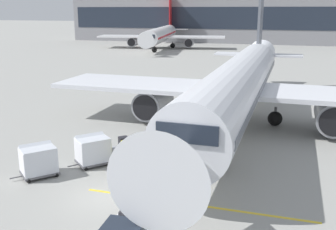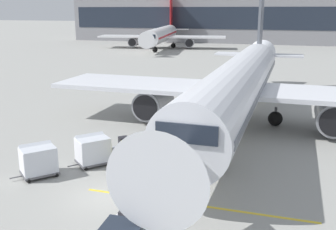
{
  "view_description": "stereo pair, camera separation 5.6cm",
  "coord_description": "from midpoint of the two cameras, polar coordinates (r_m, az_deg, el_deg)",
  "views": [
    {
      "loc": [
        8.79,
        -17.42,
        9.56
      ],
      "look_at": [
        1.21,
        6.85,
        2.85
      ],
      "focal_mm": 42.81,
      "sensor_mm": 36.0,
      "label": 1
    },
    {
      "loc": [
        8.84,
        -17.41,
        9.56
      ],
      "look_at": [
        1.21,
        6.85,
        2.85
      ],
      "focal_mm": 42.81,
      "sensor_mm": 36.0,
      "label": 2
    }
  ],
  "objects": [
    {
      "name": "baggage_cart_lead",
      "position": [
        25.85,
        -10.74,
        -4.83
      ],
      "size": [
        2.52,
        2.59,
        1.91
      ],
      "color": "#515156",
      "rests_on": "ground"
    },
    {
      "name": "distant_airplane",
      "position": [
        103.22,
        -0.96,
        11.36
      ],
      "size": [
        32.55,
        41.61,
        13.83
      ],
      "color": "white",
      "rests_on": "ground"
    },
    {
      "name": "terminal_building",
      "position": [
        126.36,
        9.36,
        13.51
      ],
      "size": [
        99.39,
        18.01,
        14.42
      ],
      "color": "gray",
      "rests_on": "ground"
    },
    {
      "name": "ground_crew_by_carts",
      "position": [
        25.54,
        -2.41,
        -4.82
      ],
      "size": [
        0.54,
        0.37,
        1.74
      ],
      "color": "#514C42",
      "rests_on": "ground"
    },
    {
      "name": "baggage_cart_second",
      "position": [
        24.92,
        -18.06,
        -6.07
      ],
      "size": [
        2.52,
        2.59,
        1.91
      ],
      "color": "#515156",
      "rests_on": "ground"
    },
    {
      "name": "ground_crew_by_loader",
      "position": [
        26.06,
        -8.69,
        -4.58
      ],
      "size": [
        0.4,
        0.5,
        1.74
      ],
      "color": "#333847",
      "rests_on": "ground"
    },
    {
      "name": "apron_guidance_line_lead_in",
      "position": [
        34.04,
        8.92,
        -1.71
      ],
      "size": [
        0.2,
        110.0,
        0.01
      ],
      "color": "yellow",
      "rests_on": "ground"
    },
    {
      "name": "apron_guidance_line_stop_bar",
      "position": [
        20.77,
        3.87,
        -12.65
      ],
      "size": [
        12.0,
        0.2,
        0.01
      ],
      "color": "yellow",
      "rests_on": "ground"
    },
    {
      "name": "safety_cone_engine_keepout",
      "position": [
        34.51,
        -1.81,
        -0.68
      ],
      "size": [
        0.66,
        0.66,
        0.74
      ],
      "color": "black",
      "rests_on": "ground"
    },
    {
      "name": "ground_crew_wingwalker",
      "position": [
        25.17,
        -6.53,
        -5.21
      ],
      "size": [
        0.47,
        0.42,
        1.74
      ],
      "color": "black",
      "rests_on": "ground"
    },
    {
      "name": "belt_loader",
      "position": [
        26.91,
        -3.69,
        -4.2
      ],
      "size": [
        4.79,
        4.65,
        2.69
      ],
      "color": "#A3A8B2",
      "rests_on": "ground"
    },
    {
      "name": "ground_plane",
      "position": [
        21.74,
        -8.71,
        -11.5
      ],
      "size": [
        600.0,
        600.0,
        0.0
      ],
      "primitive_type": "plane",
      "color": "gray"
    },
    {
      "name": "ground_crew_marshaller",
      "position": [
        26.26,
        -11.19,
        -4.54
      ],
      "size": [
        0.57,
        0.3,
        1.74
      ],
      "color": "#514C42",
      "rests_on": "ground"
    },
    {
      "name": "parked_airplane",
      "position": [
        33.89,
        10.02,
        4.38
      ],
      "size": [
        32.12,
        42.69,
        14.1
      ],
      "color": "silver",
      "rests_on": "ground"
    }
  ]
}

